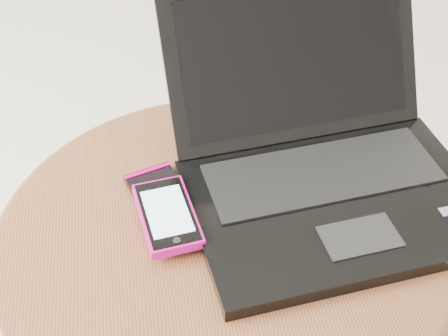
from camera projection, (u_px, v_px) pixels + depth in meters
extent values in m
cylinder|color=#4F2B0F|center=(222.00, 335.00, 0.94)|extent=(0.09, 0.09, 0.40)
cylinder|color=brown|center=(222.00, 236.00, 0.80)|extent=(0.54, 0.54, 0.03)
torus|color=brown|center=(222.00, 236.00, 0.80)|extent=(0.57, 0.57, 0.03)
cube|color=black|center=(337.00, 205.00, 0.81)|extent=(0.39, 0.29, 0.02)
cube|color=black|center=(323.00, 173.00, 0.84)|extent=(0.31, 0.14, 0.00)
cube|color=black|center=(360.00, 236.00, 0.75)|extent=(0.10, 0.07, 0.00)
cube|color=red|center=(448.00, 211.00, 0.79)|extent=(0.02, 0.02, 0.00)
cube|color=black|center=(294.00, 58.00, 0.87)|extent=(0.36, 0.15, 0.20)
cube|color=black|center=(295.00, 59.00, 0.86)|extent=(0.32, 0.12, 0.17)
cube|color=black|center=(164.00, 200.00, 0.82)|extent=(0.10, 0.14, 0.01)
cube|color=#C2005D|center=(147.00, 171.00, 0.85)|extent=(0.06, 0.03, 0.00)
cube|color=#D00F89|center=(167.00, 215.00, 0.78)|extent=(0.08, 0.13, 0.01)
cube|color=black|center=(167.00, 212.00, 0.78)|extent=(0.07, 0.12, 0.00)
cube|color=silver|center=(167.00, 211.00, 0.78)|extent=(0.06, 0.09, 0.00)
cylinder|color=black|center=(177.00, 240.00, 0.74)|extent=(0.01, 0.01, 0.00)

